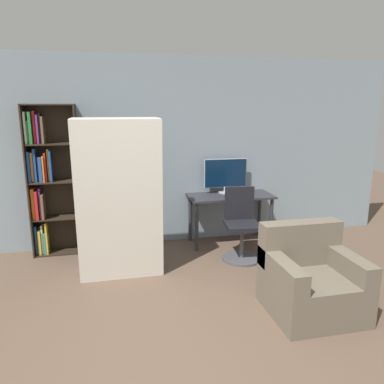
{
  "coord_description": "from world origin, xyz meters",
  "views": [
    {
      "loc": [
        -0.31,
        -2.44,
        2.0
      ],
      "look_at": [
        0.59,
        1.61,
        1.05
      ],
      "focal_mm": 35.0,
      "sensor_mm": 36.0,
      "label": 1
    }
  ],
  "objects_px": {
    "monitor": "(225,174)",
    "mattress_near": "(120,202)",
    "mattress_far": "(119,196)",
    "office_chair": "(241,230)",
    "armchair": "(310,280)",
    "bookshelf": "(48,180)"
  },
  "relations": [
    {
      "from": "monitor",
      "to": "armchair",
      "type": "bearing_deg",
      "value": -84.6
    },
    {
      "from": "mattress_near",
      "to": "armchair",
      "type": "xyz_separation_m",
      "value": [
        1.79,
        -1.14,
        -0.62
      ]
    },
    {
      "from": "bookshelf",
      "to": "armchair",
      "type": "distance_m",
      "value": 3.54
    },
    {
      "from": "office_chair",
      "to": "mattress_far",
      "type": "relative_size",
      "value": 0.51
    },
    {
      "from": "monitor",
      "to": "armchair",
      "type": "xyz_separation_m",
      "value": [
        0.2,
        -2.17,
        -0.69
      ]
    },
    {
      "from": "mattress_near",
      "to": "armchair",
      "type": "bearing_deg",
      "value": -32.52
    },
    {
      "from": "mattress_near",
      "to": "armchair",
      "type": "relative_size",
      "value": 2.21
    },
    {
      "from": "monitor",
      "to": "mattress_far",
      "type": "relative_size",
      "value": 0.35
    },
    {
      "from": "monitor",
      "to": "mattress_near",
      "type": "relative_size",
      "value": 0.35
    },
    {
      "from": "bookshelf",
      "to": "mattress_near",
      "type": "height_order",
      "value": "bookshelf"
    },
    {
      "from": "office_chair",
      "to": "monitor",
      "type": "bearing_deg",
      "value": 89.18
    },
    {
      "from": "mattress_near",
      "to": "mattress_far",
      "type": "height_order",
      "value": "mattress_near"
    },
    {
      "from": "armchair",
      "to": "mattress_far",
      "type": "bearing_deg",
      "value": 141.63
    },
    {
      "from": "office_chair",
      "to": "armchair",
      "type": "relative_size",
      "value": 1.12
    },
    {
      "from": "monitor",
      "to": "mattress_near",
      "type": "bearing_deg",
      "value": -147.17
    },
    {
      "from": "bookshelf",
      "to": "armchair",
      "type": "xyz_separation_m",
      "value": [
        2.7,
        -2.17,
        -0.72
      ]
    },
    {
      "from": "bookshelf",
      "to": "armchair",
      "type": "relative_size",
      "value": 2.39
    },
    {
      "from": "monitor",
      "to": "bookshelf",
      "type": "bearing_deg",
      "value": 179.95
    },
    {
      "from": "mattress_near",
      "to": "monitor",
      "type": "bearing_deg",
      "value": 32.83
    },
    {
      "from": "bookshelf",
      "to": "office_chair",
      "type": "bearing_deg",
      "value": -17.07
    },
    {
      "from": "bookshelf",
      "to": "armchair",
      "type": "bearing_deg",
      "value": -38.71
    },
    {
      "from": "office_chair",
      "to": "armchair",
      "type": "height_order",
      "value": "office_chair"
    }
  ]
}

